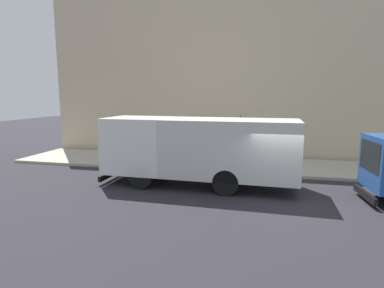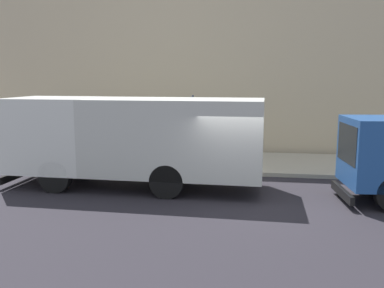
% 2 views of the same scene
% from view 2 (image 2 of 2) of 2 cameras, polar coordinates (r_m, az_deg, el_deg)
% --- Properties ---
extents(ground, '(80.00, 80.00, 0.00)m').
position_cam_2_polar(ground, '(12.52, 6.70, -7.55)').
color(ground, '#28262C').
extents(sidewalk, '(4.29, 30.00, 0.15)m').
position_cam_2_polar(sidewalk, '(17.50, 7.35, -2.53)').
color(sidewalk, '#B6AF9D').
rests_on(sidewalk, ground).
extents(building_facade, '(0.50, 30.00, 10.66)m').
position_cam_2_polar(building_facade, '(19.87, 7.87, 14.06)').
color(building_facade, beige).
rests_on(building_facade, ground).
extents(large_utility_truck, '(2.56, 8.42, 2.93)m').
position_cam_2_polar(large_utility_truck, '(13.56, -8.08, 1.00)').
color(large_utility_truck, white).
rests_on(large_utility_truck, ground).
extents(pedestrian_walking, '(0.50, 0.50, 1.68)m').
position_cam_2_polar(pedestrian_walking, '(17.22, -4.97, 0.56)').
color(pedestrian_walking, brown).
rests_on(pedestrian_walking, sidewalk).
extents(pedestrian_standing, '(0.46, 0.46, 1.65)m').
position_cam_2_polar(pedestrian_standing, '(18.93, -9.22, 1.20)').
color(pedestrian_standing, '#575442').
rests_on(pedestrian_standing, sidewalk).
extents(pedestrian_third, '(0.41, 0.41, 1.65)m').
position_cam_2_polar(pedestrian_third, '(17.18, -6.52, 0.50)').
color(pedestrian_third, '#3F4251').
rests_on(pedestrian_third, sidewalk).
extents(traffic_cone_orange, '(0.45, 0.45, 0.64)m').
position_cam_2_polar(traffic_cone_orange, '(17.30, -16.22, -1.63)').
color(traffic_cone_orange, orange).
rests_on(traffic_cone_orange, sidewalk).
extents(street_sign_post, '(0.44, 0.08, 2.80)m').
position_cam_2_polar(street_sign_post, '(15.53, 0.12, 2.47)').
color(street_sign_post, '#4C5156').
rests_on(street_sign_post, sidewalk).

